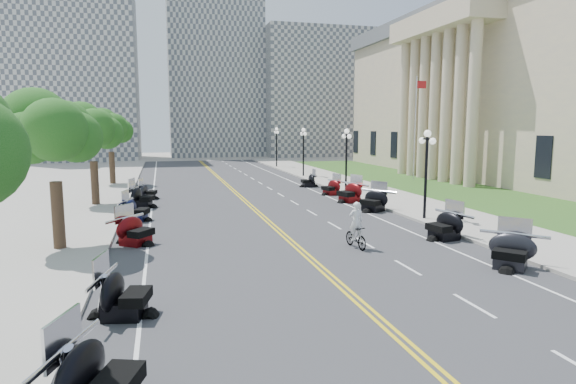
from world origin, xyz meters
TOP-DOWN VIEW (x-y plane):
  - ground at (0.00, 0.00)m, footprint 160.00×160.00m
  - road at (0.00, 10.00)m, footprint 16.00×90.00m
  - centerline_yellow_a at (-0.12, 10.00)m, footprint 0.12×90.00m
  - centerline_yellow_b at (0.12, 10.00)m, footprint 0.12×90.00m
  - edge_line_north at (6.40, 10.00)m, footprint 0.12×90.00m
  - edge_line_south at (-6.40, 10.00)m, footprint 0.12×90.00m
  - lane_dash_4 at (3.20, -8.00)m, footprint 0.12×2.00m
  - lane_dash_5 at (3.20, -4.00)m, footprint 0.12×2.00m
  - lane_dash_6 at (3.20, 0.00)m, footprint 0.12×2.00m
  - lane_dash_7 at (3.20, 4.00)m, footprint 0.12×2.00m
  - lane_dash_8 at (3.20, 8.00)m, footprint 0.12×2.00m
  - lane_dash_9 at (3.20, 12.00)m, footprint 0.12×2.00m
  - lane_dash_10 at (3.20, 16.00)m, footprint 0.12×2.00m
  - lane_dash_11 at (3.20, 20.00)m, footprint 0.12×2.00m
  - lane_dash_12 at (3.20, 24.00)m, footprint 0.12×2.00m
  - lane_dash_13 at (3.20, 28.00)m, footprint 0.12×2.00m
  - lane_dash_14 at (3.20, 32.00)m, footprint 0.12×2.00m
  - lane_dash_15 at (3.20, 36.00)m, footprint 0.12×2.00m
  - lane_dash_16 at (3.20, 40.00)m, footprint 0.12×2.00m
  - lane_dash_17 at (3.20, 44.00)m, footprint 0.12×2.00m
  - lane_dash_18 at (3.20, 48.00)m, footprint 0.12×2.00m
  - lane_dash_19 at (3.20, 52.00)m, footprint 0.12×2.00m
  - sidewalk_north at (10.50, 10.00)m, footprint 5.00×90.00m
  - sidewalk_south at (-10.50, 10.00)m, footprint 5.00×90.00m
  - lawn at (17.50, 18.00)m, footprint 9.00×60.00m
  - civic_building at (32.00, 22.00)m, footprint 26.00×51.00m
  - distant_block_a at (-18.00, 62.00)m, footprint 18.00×14.00m
  - distant_block_b at (4.00, 68.00)m, footprint 16.00×12.00m
  - distant_block_c at (22.00, 65.00)m, footprint 20.00×14.00m
  - street_lamp_2 at (8.60, 4.00)m, footprint 0.50×1.20m
  - street_lamp_3 at (8.60, 16.00)m, footprint 0.50×1.20m
  - street_lamp_4 at (8.60, 28.00)m, footprint 0.50×1.20m
  - street_lamp_5 at (8.60, 40.00)m, footprint 0.50×1.20m
  - flagpole at (18.00, 22.00)m, footprint 1.10×0.20m
  - tree_2 at (-10.00, 2.00)m, footprint 4.80×4.80m
  - tree_3 at (-10.00, 14.00)m, footprint 4.80×4.80m
  - tree_4 at (-10.00, 26.00)m, footprint 4.80×4.80m
  - motorcycle_n_4 at (6.88, -5.06)m, footprint 3.03×3.03m
  - motorcycle_n_5 at (7.11, -0.29)m, footprint 2.49×2.49m
  - motorcycle_n_7 at (7.08, 7.51)m, footprint 2.95×2.95m
  - motorcycle_n_8 at (7.01, 11.29)m, footprint 2.80×2.80m
  - motorcycle_n_9 at (6.99, 15.03)m, footprint 2.34×2.34m
  - motorcycle_n_10 at (6.71, 20.10)m, footprint 1.87×1.87m
  - motorcycle_s_3 at (-6.95, -10.91)m, footprint 2.79×2.79m
  - motorcycle_s_4 at (-6.81, -6.23)m, footprint 2.49×2.49m
  - motorcycle_s_6 at (-6.92, 2.35)m, footprint 2.92×2.92m
  - motorcycle_s_7 at (-7.16, 7.99)m, footprint 2.50×2.50m
  - motorcycle_s_8 at (-7.00, 12.52)m, footprint 2.73×2.73m
  - motorcycle_s_9 at (-6.71, 16.31)m, footprint 2.18×2.18m
  - bicycle at (2.43, -0.77)m, footprint 0.70×1.74m
  - cyclist_rider at (2.43, -0.77)m, footprint 0.62×0.41m

SIDE VIEW (x-z plane):
  - ground at x=0.00m, z-range 0.00..0.00m
  - road at x=0.00m, z-range 0.00..0.01m
  - centerline_yellow_a at x=-0.12m, z-range 0.01..0.01m
  - centerline_yellow_b at x=0.12m, z-range 0.01..0.01m
  - edge_line_north at x=6.40m, z-range 0.01..0.01m
  - edge_line_south at x=-6.40m, z-range 0.01..0.01m
  - lane_dash_4 at x=3.20m, z-range 0.01..0.01m
  - lane_dash_5 at x=3.20m, z-range 0.01..0.01m
  - lane_dash_6 at x=3.20m, z-range 0.01..0.01m
  - lane_dash_7 at x=3.20m, z-range 0.01..0.01m
  - lane_dash_8 at x=3.20m, z-range 0.01..0.01m
  - lane_dash_9 at x=3.20m, z-range 0.01..0.01m
  - lane_dash_10 at x=3.20m, z-range 0.01..0.01m
  - lane_dash_11 at x=3.20m, z-range 0.01..0.01m
  - lane_dash_12 at x=3.20m, z-range 0.01..0.01m
  - lane_dash_13 at x=3.20m, z-range 0.01..0.01m
  - lane_dash_14 at x=3.20m, z-range 0.01..0.01m
  - lane_dash_15 at x=3.20m, z-range 0.01..0.01m
  - lane_dash_16 at x=3.20m, z-range 0.01..0.01m
  - lane_dash_17 at x=3.20m, z-range 0.01..0.01m
  - lane_dash_18 at x=3.20m, z-range 0.01..0.01m
  - lane_dash_19 at x=3.20m, z-range 0.01..0.01m
  - lawn at x=17.50m, z-range 0.00..0.10m
  - sidewalk_north at x=10.50m, z-range 0.00..0.15m
  - sidewalk_south at x=-10.50m, z-range 0.00..0.15m
  - bicycle at x=2.43m, z-range 0.00..1.02m
  - motorcycle_s_9 at x=-6.71m, z-range 0.00..1.24m
  - motorcycle_n_10 at x=6.71m, z-range 0.00..1.27m
  - motorcycle_n_9 at x=6.99m, z-range 0.00..1.32m
  - motorcycle_s_7 at x=-7.16m, z-range 0.00..1.41m
  - motorcycle_s_6 at x=-6.92m, z-range 0.00..1.46m
  - motorcycle_s_4 at x=-6.81m, z-range 0.00..1.46m
  - motorcycle_n_5 at x=7.11m, z-range 0.00..1.48m
  - motorcycle_n_4 at x=6.88m, z-range 0.00..1.50m
  - motorcycle_n_7 at x=7.08m, z-range 0.00..1.50m
  - motorcycle_s_3 at x=-6.95m, z-range 0.00..1.54m
  - motorcycle_n_8 at x=7.01m, z-range 0.00..1.54m
  - motorcycle_s_8 at x=-7.00m, z-range 0.00..1.56m
  - cyclist_rider at x=2.43m, z-range 1.02..2.73m
  - street_lamp_2 at x=8.60m, z-range 0.15..5.05m
  - street_lamp_3 at x=8.60m, z-range 0.15..5.05m
  - street_lamp_4 at x=8.60m, z-range 0.15..5.05m
  - street_lamp_5 at x=8.60m, z-range 0.15..5.05m
  - tree_2 at x=-10.00m, z-range 0.15..9.35m
  - tree_3 at x=-10.00m, z-range 0.15..9.35m
  - tree_4 at x=-10.00m, z-range 0.15..9.35m
  - flagpole at x=18.00m, z-range 0.00..10.00m
  - civic_building at x=32.00m, z-range 0.00..17.80m
  - distant_block_c at x=22.00m, z-range 0.00..22.00m
  - distant_block_a at x=-18.00m, z-range 0.00..26.00m
  - distant_block_b at x=4.00m, z-range 0.00..30.00m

